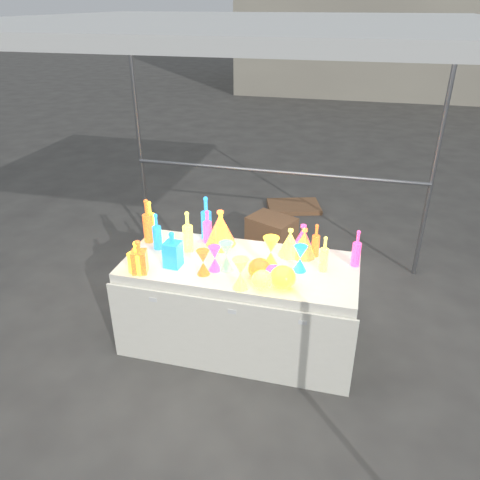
% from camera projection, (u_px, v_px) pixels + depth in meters
% --- Properties ---
extents(ground, '(80.00, 80.00, 0.00)m').
position_uv_depth(ground, '(240.00, 340.00, 3.95)').
color(ground, '#5A5853').
rests_on(ground, ground).
extents(canopy_tent, '(3.15, 3.15, 2.46)m').
position_uv_depth(canopy_tent, '(240.00, 32.00, 2.86)').
color(canopy_tent, gray).
rests_on(canopy_tent, ground).
extents(display_table, '(1.84, 0.83, 0.75)m').
position_uv_depth(display_table, '(240.00, 304.00, 3.77)').
color(display_table, white).
rests_on(display_table, ground).
extents(cardboard_box_closed, '(0.61, 0.54, 0.36)m').
position_uv_depth(cardboard_box_closed, '(271.00, 232.00, 5.36)').
color(cardboard_box_closed, brown).
rests_on(cardboard_box_closed, ground).
extents(cardboard_box_flat, '(0.81, 0.68, 0.06)m').
position_uv_depth(cardboard_box_flat, '(294.00, 206.00, 6.42)').
color(cardboard_box_flat, brown).
rests_on(cardboard_box_flat, ground).
extents(bottle_0, '(0.09, 0.09, 0.32)m').
position_uv_depth(bottle_0, '(150.00, 219.00, 3.94)').
color(bottle_0, red).
rests_on(bottle_0, display_table).
extents(bottle_1, '(0.11, 0.11, 0.38)m').
position_uv_depth(bottle_1, '(206.00, 218.00, 3.90)').
color(bottle_1, '#157726').
rests_on(bottle_1, display_table).
extents(bottle_2, '(0.10, 0.10, 0.38)m').
position_uv_depth(bottle_2, '(148.00, 221.00, 3.84)').
color(bottle_2, orange).
rests_on(bottle_2, display_table).
extents(bottle_3, '(0.09, 0.09, 0.29)m').
position_uv_depth(bottle_3, '(207.00, 226.00, 3.86)').
color(bottle_3, blue).
rests_on(bottle_3, display_table).
extents(bottle_4, '(0.10, 0.10, 0.34)m').
position_uv_depth(bottle_4, '(188.00, 231.00, 3.71)').
color(bottle_4, '#14737F').
rests_on(bottle_4, display_table).
extents(bottle_6, '(0.10, 0.10, 0.35)m').
position_uv_depth(bottle_6, '(221.00, 231.00, 3.70)').
color(bottle_6, red).
rests_on(bottle_6, display_table).
extents(bottle_7, '(0.08, 0.08, 0.31)m').
position_uv_depth(bottle_7, '(157.00, 231.00, 3.75)').
color(bottle_7, '#157726').
rests_on(bottle_7, display_table).
extents(decanter_0, '(0.12, 0.12, 0.26)m').
position_uv_depth(decanter_0, '(137.00, 257.00, 3.43)').
color(decanter_0, red).
rests_on(decanter_0, display_table).
extents(decanter_1, '(0.13, 0.13, 0.27)m').
position_uv_depth(decanter_1, '(139.00, 256.00, 3.42)').
color(decanter_1, orange).
rests_on(decanter_1, display_table).
extents(decanter_2, '(0.13, 0.13, 0.29)m').
position_uv_depth(decanter_2, '(172.00, 249.00, 3.50)').
color(decanter_2, '#157726').
rests_on(decanter_2, display_table).
extents(hourglass_0, '(0.10, 0.10, 0.19)m').
position_uv_depth(hourglass_0, '(203.00, 262.00, 3.42)').
color(hourglass_0, orange).
rests_on(hourglass_0, display_table).
extents(hourglass_1, '(0.10, 0.10, 0.19)m').
position_uv_depth(hourglass_1, '(215.00, 258.00, 3.47)').
color(hourglass_1, blue).
rests_on(hourglass_1, display_table).
extents(hourglass_2, '(0.12, 0.12, 0.23)m').
position_uv_depth(hourglass_2, '(241.00, 274.00, 3.24)').
color(hourglass_2, '#14737F').
rests_on(hourglass_2, display_table).
extents(hourglass_3, '(0.13, 0.13, 0.22)m').
position_uv_depth(hourglass_3, '(226.00, 256.00, 3.47)').
color(hourglass_3, '#C828AE').
rests_on(hourglass_3, display_table).
extents(hourglass_4, '(0.15, 0.15, 0.25)m').
position_uv_depth(hourglass_4, '(271.00, 252.00, 3.50)').
color(hourglass_4, red).
rests_on(hourglass_4, display_table).
extents(hourglass_5, '(0.13, 0.13, 0.21)m').
position_uv_depth(hourglass_5, '(300.00, 258.00, 3.46)').
color(hourglass_5, '#157726').
rests_on(hourglass_5, display_table).
extents(globe_0, '(0.24, 0.24, 0.15)m').
position_uv_depth(globe_0, '(283.00, 279.00, 3.26)').
color(globe_0, red).
rests_on(globe_0, display_table).
extents(globe_1, '(0.20, 0.20, 0.12)m').
position_uv_depth(globe_1, '(262.00, 281.00, 3.26)').
color(globe_1, '#14737F').
rests_on(globe_1, display_table).
extents(globe_2, '(0.17, 0.17, 0.14)m').
position_uv_depth(globe_2, '(260.00, 270.00, 3.38)').
color(globe_2, orange).
rests_on(globe_2, display_table).
extents(globe_3, '(0.15, 0.15, 0.12)m').
position_uv_depth(globe_3, '(273.00, 275.00, 3.33)').
color(globe_3, blue).
rests_on(globe_3, display_table).
extents(lampshade_0, '(0.33, 0.33, 0.29)m').
position_uv_depth(lampshade_0, '(221.00, 227.00, 3.83)').
color(lampshade_0, yellow).
rests_on(lampshade_0, display_table).
extents(lampshade_1, '(0.25, 0.25, 0.24)m').
position_uv_depth(lampshade_1, '(304.00, 243.00, 3.65)').
color(lampshade_1, yellow).
rests_on(lampshade_1, display_table).
extents(lampshade_2, '(0.25, 0.25, 0.25)m').
position_uv_depth(lampshade_2, '(303.00, 239.00, 3.69)').
color(lampshade_2, blue).
rests_on(lampshade_2, display_table).
extents(lampshade_3, '(0.19, 0.19, 0.22)m').
position_uv_depth(lampshade_3, '(290.00, 242.00, 3.67)').
color(lampshade_3, '#14737F').
rests_on(lampshade_3, display_table).
extents(bottle_9, '(0.08, 0.08, 0.28)m').
position_uv_depth(bottle_9, '(316.00, 240.00, 3.64)').
color(bottle_9, orange).
rests_on(bottle_9, display_table).
extents(bottle_10, '(0.07, 0.07, 0.30)m').
position_uv_depth(bottle_10, '(357.00, 248.00, 3.51)').
color(bottle_10, blue).
rests_on(bottle_10, display_table).
extents(bottle_11, '(0.08, 0.08, 0.28)m').
position_uv_depth(bottle_11, '(324.00, 254.00, 3.44)').
color(bottle_11, '#14737F').
rests_on(bottle_11, display_table).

